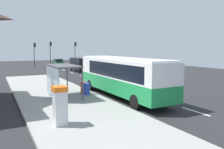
% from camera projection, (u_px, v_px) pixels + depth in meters
% --- Properties ---
extents(ground_plane, '(56.00, 92.00, 0.04)m').
position_uv_depth(ground_plane, '(81.00, 77.00, 31.53)').
color(ground_plane, '#262628').
extents(sidewalk_platform, '(6.20, 30.00, 0.18)m').
position_uv_depth(sidewalk_platform, '(58.00, 97.00, 18.01)').
color(sidewalk_platform, '#999993').
rests_on(sidewalk_platform, ground).
extents(lane_stripe_seg_0, '(0.16, 2.20, 0.01)m').
position_uv_depth(lane_stripe_seg_0, '(196.00, 112.00, 14.09)').
color(lane_stripe_seg_0, silver).
rests_on(lane_stripe_seg_0, ground).
extents(lane_stripe_seg_1, '(0.16, 2.20, 0.01)m').
position_uv_depth(lane_stripe_seg_1, '(147.00, 96.00, 18.48)').
color(lane_stripe_seg_1, silver).
rests_on(lane_stripe_seg_1, ground).
extents(lane_stripe_seg_2, '(0.16, 2.20, 0.01)m').
position_uv_depth(lane_stripe_seg_2, '(118.00, 87.00, 22.86)').
color(lane_stripe_seg_2, silver).
rests_on(lane_stripe_seg_2, ground).
extents(lane_stripe_seg_3, '(0.16, 2.20, 0.01)m').
position_uv_depth(lane_stripe_seg_3, '(98.00, 81.00, 27.25)').
color(lane_stripe_seg_3, silver).
rests_on(lane_stripe_seg_3, ground).
extents(lane_stripe_seg_4, '(0.16, 2.20, 0.01)m').
position_uv_depth(lane_stripe_seg_4, '(83.00, 76.00, 31.64)').
color(lane_stripe_seg_4, silver).
rests_on(lane_stripe_seg_4, ground).
extents(lane_stripe_seg_5, '(0.16, 2.20, 0.01)m').
position_uv_depth(lane_stripe_seg_5, '(72.00, 73.00, 36.03)').
color(lane_stripe_seg_5, silver).
rests_on(lane_stripe_seg_5, ground).
extents(lane_stripe_seg_6, '(0.16, 2.20, 0.01)m').
position_uv_depth(lane_stripe_seg_6, '(63.00, 70.00, 40.42)').
color(lane_stripe_seg_6, silver).
rests_on(lane_stripe_seg_6, ground).
extents(lane_stripe_seg_7, '(0.16, 2.20, 0.01)m').
position_uv_depth(lane_stripe_seg_7, '(56.00, 68.00, 44.80)').
color(lane_stripe_seg_7, silver).
rests_on(lane_stripe_seg_7, ground).
extents(bus, '(2.54, 11.01, 3.21)m').
position_uv_depth(bus, '(121.00, 75.00, 18.14)').
color(bus, '#1E8C47').
rests_on(bus, ground).
extents(white_van, '(2.06, 5.21, 2.30)m').
position_uv_depth(white_van, '(80.00, 64.00, 38.26)').
color(white_van, black).
rests_on(white_van, ground).
extents(sedan_near, '(1.87, 4.42, 1.52)m').
position_uv_depth(sedan_near, '(58.00, 62.00, 51.48)').
color(sedan_near, '#195933').
rests_on(sedan_near, ground).
extents(ticket_machine, '(0.66, 0.76, 1.94)m').
position_uv_depth(ticket_machine, '(60.00, 105.00, 11.05)').
color(ticket_machine, silver).
rests_on(ticket_machine, sidewalk_platform).
extents(recycling_bin_blue, '(0.52, 0.52, 0.95)m').
position_uv_depth(recycling_bin_blue, '(87.00, 89.00, 18.32)').
color(recycling_bin_blue, blue).
rests_on(recycling_bin_blue, sidewalk_platform).
extents(recycling_bin_red, '(0.52, 0.52, 0.95)m').
position_uv_depth(recycling_bin_red, '(84.00, 88.00, 18.93)').
color(recycling_bin_red, red).
rests_on(recycling_bin_red, sidewalk_platform).
extents(traffic_light_near_side, '(0.49, 0.28, 5.37)m').
position_uv_depth(traffic_light_near_side, '(75.00, 50.00, 50.08)').
color(traffic_light_near_side, '#2D2D2D').
rests_on(traffic_light_near_side, ground).
extents(traffic_light_far_side, '(0.49, 0.28, 5.12)m').
position_uv_depth(traffic_light_far_side, '(35.00, 51.00, 46.80)').
color(traffic_light_far_side, '#2D2D2D').
rests_on(traffic_light_far_side, ground).
extents(traffic_light_median, '(0.49, 0.28, 5.38)m').
position_uv_depth(traffic_light_median, '(51.00, 50.00, 49.11)').
color(traffic_light_median, '#2D2D2D').
rests_on(traffic_light_median, ground).
extents(bus_shelter, '(1.80, 4.00, 2.50)m').
position_uv_depth(bus_shelter, '(59.00, 73.00, 17.13)').
color(bus_shelter, '#4C4C51').
rests_on(bus_shelter, sidewalk_platform).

